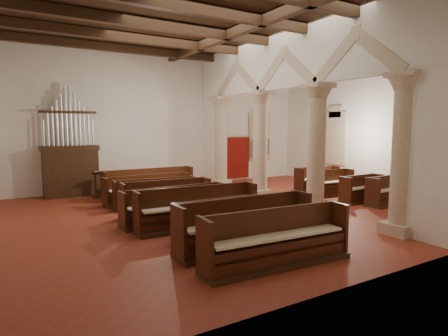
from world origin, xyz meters
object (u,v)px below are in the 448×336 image
Objects in this scene: processional_banner at (264,165)px; nave_pew_0 at (277,247)px; lectern at (98,186)px; aisle_pew_0 at (389,195)px; pipe_organ at (70,162)px.

nave_pew_0 is (-6.99, -9.71, -0.41)m from processional_banner.
nave_pew_0 is at bearing -91.50° from lectern.
aisle_pew_0 is (8.52, -6.62, -0.10)m from lectern.
processional_banner is at bearing -2.25° from pipe_organ.
processional_banner reaches higher than lectern.
lectern is (0.82, -0.92, -0.93)m from pipe_organ.
lectern is 10.79m from aisle_pew_0.
processional_banner reaches higher than aisle_pew_0.
lectern is at bearing -160.97° from processional_banner.
pipe_organ is 2.20× the size of aisle_pew_0.
processional_banner is (8.42, 0.56, 0.34)m from lectern.
aisle_pew_0 is (0.09, -7.18, -0.44)m from processional_banner.
pipe_organ is 4.11× the size of lectern.
pipe_organ is 1.54m from lectern.
processional_banner reaches higher than nave_pew_0.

